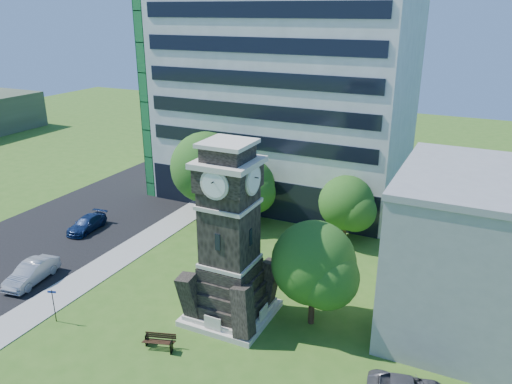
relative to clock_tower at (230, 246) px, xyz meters
The scene contains 13 objects.
ground 6.39m from the clock_tower, 146.32° to the right, with size 160.00×160.00×0.00m, color #345E1B.
sidewalk 13.88m from the clock_tower, 166.50° to the left, with size 3.00×70.00×0.06m, color gray.
street 21.86m from the clock_tower, behind, with size 14.00×80.00×0.02m, color black.
clock_tower is the anchor object (origin of this frame).
office_tall 26.21m from the clock_tower, 104.57° to the left, with size 26.20×15.11×28.60m.
car_street_mid 16.67m from the clock_tower, behind, with size 1.66×4.76×1.57m, color gray.
car_street_north 20.48m from the clock_tower, 161.29° to the left, with size 1.84×4.53×1.31m, color #11224B.
park_bench 7.24m from the clock_tower, 114.96° to the right, with size 1.94×0.52×1.00m.
street_sign 12.30m from the clock_tower, 150.89° to the right, with size 0.58×0.06×2.40m.
tree_nw 17.03m from the clock_tower, 125.96° to the left, with size 7.54×6.85×8.77m.
tree_nc 15.41m from the clock_tower, 111.92° to the left, with size 5.59×5.08×6.58m.
tree_ne 15.28m from the clock_tower, 76.00° to the left, with size 5.35×4.87×6.10m.
tree_east 5.59m from the clock_tower, 16.51° to the left, with size 5.97×5.43×7.22m.
Camera 1 is at (17.13, -23.42, 19.67)m, focal length 35.00 mm.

